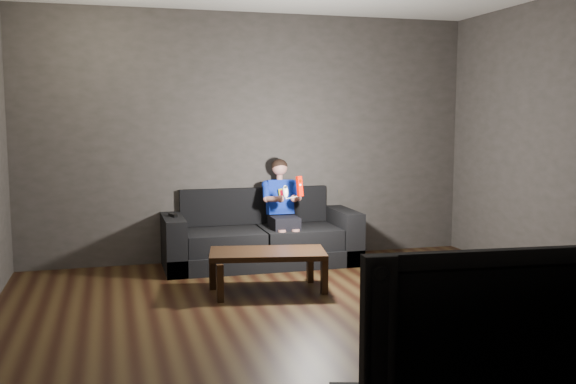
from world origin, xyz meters
name	(u,v)px	position (x,y,z in m)	size (l,w,h in m)	color
floor	(324,328)	(0.00, 0.00, 0.00)	(5.00, 5.00, 0.00)	black
back_wall	(252,138)	(0.00, 2.50, 1.35)	(5.00, 0.04, 2.70)	#35322F
front_wall	(553,183)	(0.00, -2.50, 1.35)	(5.00, 0.04, 2.70)	#35322F
sofa	(260,240)	(0.02, 2.22, 0.26)	(2.06, 0.89, 0.80)	black
child	(282,202)	(0.25, 2.16, 0.67)	(0.42, 0.51, 1.03)	black
wii_remote_red	(300,186)	(0.33, 1.76, 0.88)	(0.07, 0.09, 0.21)	red
nunchuk_white	(285,192)	(0.18, 1.77, 0.83)	(0.06, 0.09, 0.14)	silver
wii_remote_black	(173,215)	(-0.91, 2.14, 0.58)	(0.08, 0.16, 0.03)	black
coffee_table	(268,256)	(-0.17, 1.10, 0.33)	(1.11, 0.70, 0.38)	black
tv	(489,324)	(-0.09, -2.27, 0.77)	(1.12, 0.15, 0.65)	black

